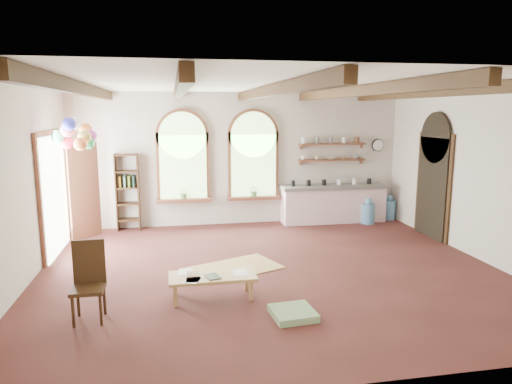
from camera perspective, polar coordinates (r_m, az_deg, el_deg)
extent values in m
plane|color=#502220|center=(8.16, 1.86, -9.73)|extent=(8.00, 8.00, 0.00)
cube|color=brown|center=(11.02, -9.09, 3.12)|extent=(1.24, 0.08, 1.64)
cylinder|color=brown|center=(10.95, -9.20, 7.01)|extent=(1.24, 0.08, 1.24)
cube|color=#9CD07C|center=(10.98, -9.08, 3.09)|extent=(1.10, 0.04, 1.50)
cube|color=brown|center=(11.05, -8.96, -1.01)|extent=(1.30, 0.28, 0.08)
cube|color=brown|center=(11.19, -0.34, 3.35)|extent=(1.24, 0.08, 1.64)
cylinder|color=brown|center=(11.12, -0.35, 7.19)|extent=(1.24, 0.08, 1.24)
cube|color=#9CD07C|center=(11.15, -0.30, 3.32)|extent=(1.10, 0.04, 1.50)
cube|color=brown|center=(11.22, -0.26, -0.71)|extent=(1.30, 0.28, 0.08)
cube|color=brown|center=(9.71, -23.99, -0.36)|extent=(0.10, 1.90, 2.50)
cube|color=black|center=(10.73, 21.17, 0.48)|extent=(0.10, 1.30, 2.40)
cube|color=white|center=(11.64, 9.62, -1.62)|extent=(2.60, 0.55, 0.86)
cube|color=slate|center=(11.55, 9.69, 0.67)|extent=(2.68, 0.62, 0.08)
cube|color=brown|center=(11.64, 9.48, 3.97)|extent=(1.70, 0.24, 0.04)
cube|color=brown|center=(11.60, 9.54, 5.93)|extent=(1.70, 0.24, 0.04)
cylinder|color=black|center=(12.15, 14.99, 5.68)|extent=(0.32, 0.04, 0.32)
cube|color=#3A2212|center=(11.05, -17.05, -0.06)|extent=(0.03, 0.32, 1.80)
cube|color=#3A2212|center=(11.01, -14.46, 0.02)|extent=(0.03, 0.32, 1.80)
cube|color=tan|center=(6.93, -5.48, -10.43)|extent=(1.28, 0.60, 0.05)
cube|color=tan|center=(6.78, -10.04, -12.67)|extent=(0.06, 0.06, 0.32)
cube|color=tan|center=(6.87, -0.61, -12.19)|extent=(0.06, 0.06, 0.32)
cube|color=tan|center=(7.17, -10.09, -11.38)|extent=(0.06, 0.06, 0.32)
cube|color=tan|center=(7.26, -1.20, -10.96)|extent=(0.06, 0.06, 0.32)
cube|color=#3A2212|center=(6.55, -20.25, -11.33)|extent=(0.42, 0.42, 0.05)
cube|color=#3A2212|center=(6.63, -20.14, -8.21)|extent=(0.42, 0.04, 0.63)
cube|color=tan|center=(8.25, -2.58, -9.45)|extent=(1.78, 1.46, 0.02)
cube|color=gray|center=(6.45, 4.65, -14.86)|extent=(0.62, 0.62, 0.10)
cylinder|color=#5188AE|center=(11.69, 13.82, -2.65)|extent=(0.33, 0.33, 0.49)
sphere|color=#5188AE|center=(11.63, 13.88, -1.21)|extent=(0.17, 0.17, 0.17)
cylinder|color=#5188AE|center=(12.28, 16.28, -2.15)|extent=(0.33, 0.33, 0.49)
sphere|color=#5188AE|center=(12.22, 16.35, -0.76)|extent=(0.18, 0.18, 0.18)
cylinder|color=silver|center=(9.28, -21.64, 9.45)|extent=(0.01, 0.01, 0.85)
sphere|color=green|center=(9.27, -20.26, 5.79)|extent=(0.25, 0.25, 0.25)
sphere|color=#DA48C3|center=(9.41, -19.97, 6.60)|extent=(0.25, 0.25, 0.25)
sphere|color=orange|center=(9.60, -20.50, 7.34)|extent=(0.25, 0.25, 0.25)
sphere|color=silver|center=(9.47, -21.69, 7.96)|extent=(0.25, 0.25, 0.25)
sphere|color=#EC2548|center=(9.49, -22.52, 5.73)|extent=(0.25, 0.25, 0.25)
sphere|color=#52BF86|center=(9.36, -23.56, 6.35)|extent=(0.25, 0.25, 0.25)
sphere|color=#C95E79|center=(9.21, -22.53, 7.12)|extent=(0.25, 0.25, 0.25)
sphere|color=#3539E3|center=(9.05, -22.34, 7.85)|extent=(0.25, 0.25, 0.25)
sphere|color=orange|center=(8.95, -21.07, 5.61)|extent=(0.25, 0.25, 0.25)
sphere|color=gold|center=(9.16, -20.63, 6.48)|extent=(0.25, 0.25, 0.25)
imported|color=olive|center=(6.94, -8.67, -10.18)|extent=(0.20, 0.27, 0.02)
cube|color=black|center=(6.83, -5.44, -10.48)|extent=(0.24, 0.30, 0.01)
imported|color=#598C4C|center=(10.99, -8.99, -0.06)|extent=(0.27, 0.23, 0.30)
imported|color=#598C4C|center=(11.16, -0.23, 0.22)|extent=(0.27, 0.23, 0.30)
imported|color=white|center=(11.40, 5.93, 4.27)|extent=(0.12, 0.10, 0.10)
imported|color=beige|center=(11.50, 7.61, 4.28)|extent=(0.10, 0.10, 0.09)
imported|color=beige|center=(11.61, 9.25, 4.19)|extent=(0.22, 0.22, 0.05)
imported|color=#8C664C|center=(11.74, 10.87, 4.22)|extent=(0.20, 0.20, 0.06)
imported|color=slate|center=(11.86, 12.46, 4.54)|extent=(0.18, 0.18, 0.19)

